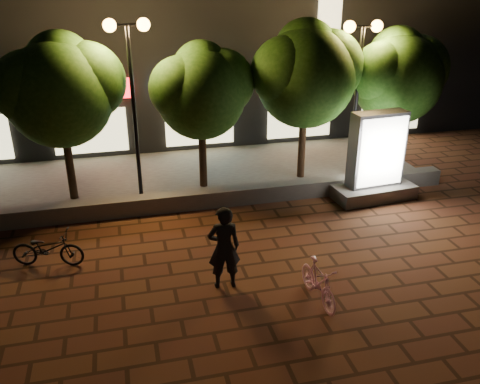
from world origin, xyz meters
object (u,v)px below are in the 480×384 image
object	(u,v)px
tree_far_right	(399,73)
scooter_parked	(48,249)
tree_right	(307,71)
street_lamp_left	(130,65)
street_lamp_right	(360,60)
ad_kiosk	(375,164)
scooter_pink	(318,282)
tree_mid	(202,88)
tree_left	(61,87)
rider	(224,248)

from	to	relation	value
tree_far_right	scooter_parked	world-z (taller)	tree_far_right
tree_right	street_lamp_left	size ratio (longest dim) A/B	0.98
street_lamp_right	ad_kiosk	distance (m)	3.31
tree_far_right	tree_right	bearing A→B (deg)	180.00
street_lamp_right	scooter_pink	bearing A→B (deg)	-120.27
tree_mid	scooter_parked	xyz separation A→B (m)	(-4.41, -3.78, -2.77)
tree_left	scooter_parked	size ratio (longest dim) A/B	2.88
tree_right	street_lamp_left	distance (m)	5.38
tree_mid	ad_kiosk	bearing A→B (deg)	-22.38
tree_left	rider	distance (m)	7.03
scooter_pink	scooter_parked	bearing A→B (deg)	148.45
ad_kiosk	scooter_parked	world-z (taller)	ad_kiosk
ad_kiosk	rider	bearing A→B (deg)	-146.39
tree_far_right	rider	world-z (taller)	tree_far_right
street_lamp_left	street_lamp_right	world-z (taller)	street_lamp_left
tree_right	rider	bearing A→B (deg)	-124.55
ad_kiosk	scooter_parked	xyz separation A→B (m)	(-9.29, -1.77, -0.64)
tree_mid	tree_left	bearing A→B (deg)	180.00
tree_left	tree_far_right	xyz separation A→B (m)	(10.50, -0.00, -0.08)
street_lamp_right	ad_kiosk	xyz separation A→B (m)	(-0.08, -1.74, -2.81)
street_lamp_left	scooter_pink	distance (m)	8.00
street_lamp_right	tree_right	bearing A→B (deg)	170.90
tree_far_right	ad_kiosk	size ratio (longest dim) A/B	1.77
street_lamp_right	scooter_parked	size ratio (longest dim) A/B	2.94
tree_left	street_lamp_right	size ratio (longest dim) A/B	0.98
tree_left	tree_far_right	distance (m)	10.50
tree_left	tree_mid	distance (m)	4.00
street_lamp_right	scooter_parked	xyz separation A→B (m)	(-9.36, -3.52, -3.45)
street_lamp_left	rider	size ratio (longest dim) A/B	2.67
street_lamp_left	street_lamp_right	bearing A→B (deg)	0.00
tree_far_right	ad_kiosk	world-z (taller)	tree_far_right
tree_right	street_lamp_right	world-z (taller)	tree_right
ad_kiosk	rider	size ratio (longest dim) A/B	1.38
scooter_pink	tree_right	bearing A→B (deg)	67.84
tree_right	rider	xyz separation A→B (m)	(-3.87, -5.62, -2.59)
tree_mid	scooter_pink	bearing A→B (deg)	-79.44
scooter_pink	ad_kiosk	bearing A→B (deg)	46.98
tree_right	street_lamp_right	xyz separation A→B (m)	(1.64, -0.26, 0.33)
scooter_parked	scooter_pink	bearing A→B (deg)	-101.86
tree_mid	scooter_pink	size ratio (longest dim) A/B	2.93
scooter_parked	tree_left	bearing A→B (deg)	8.59
tree_left	street_lamp_left	size ratio (longest dim) A/B	0.94
street_lamp_right	scooter_parked	world-z (taller)	street_lamp_right
tree_mid	tree_far_right	size ratio (longest dim) A/B	0.95
ad_kiosk	scooter_parked	size ratio (longest dim) A/B	1.59
tree_right	scooter_pink	world-z (taller)	tree_right
tree_far_right	rider	bearing A→B (deg)	-141.51
street_lamp_left	scooter_parked	xyz separation A→B (m)	(-2.36, -3.52, -3.58)
scooter_parked	ad_kiosk	bearing A→B (deg)	-64.29
tree_far_right	rider	distance (m)	9.34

